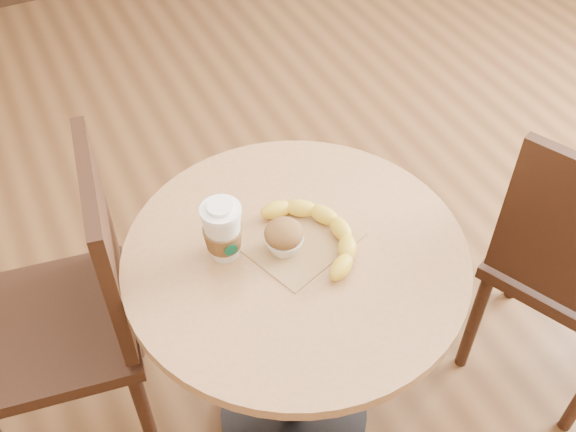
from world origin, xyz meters
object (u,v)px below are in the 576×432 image
at_px(chair_right, 575,266).
at_px(coffee_cup, 223,232).
at_px(banana, 318,233).
at_px(muffin, 284,237).
at_px(cafe_table, 295,303).
at_px(chair_left, 73,310).

distance_m(chair_right, coffee_cup, 0.96).
xyz_separation_m(chair_right, coffee_cup, (-0.88, 0.26, 0.30)).
xyz_separation_m(chair_right, banana, (-0.68, 0.20, 0.26)).
bearing_deg(muffin, banana, -6.07).
relative_size(cafe_table, muffin, 8.74).
height_order(cafe_table, chair_left, chair_left).
height_order(chair_right, coffee_cup, chair_right).
distance_m(coffee_cup, muffin, 0.13).
relative_size(coffee_cup, muffin, 1.66).
xyz_separation_m(chair_left, chair_right, (1.23, -0.44, -0.01)).
xyz_separation_m(cafe_table, chair_left, (-0.49, 0.25, -0.04)).
height_order(cafe_table, banana, banana).
relative_size(cafe_table, chair_right, 0.83).
distance_m(chair_left, coffee_cup, 0.49).
relative_size(chair_right, banana, 3.17).
xyz_separation_m(chair_left, muffin, (0.47, -0.23, 0.27)).
bearing_deg(chair_left, coffee_cup, 71.48).
height_order(chair_right, banana, chair_right).
bearing_deg(chair_left, banana, 75.35).
xyz_separation_m(cafe_table, chair_right, (0.74, -0.19, -0.05)).
xyz_separation_m(chair_left, coffee_cup, (0.35, -0.18, 0.30)).
relative_size(coffee_cup, banana, 0.50).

